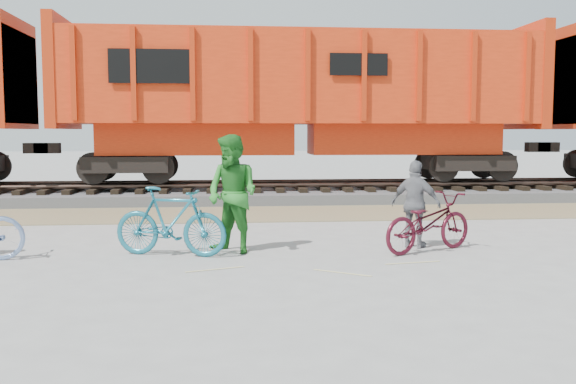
% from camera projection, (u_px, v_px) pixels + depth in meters
% --- Properties ---
extents(ground, '(120.00, 120.00, 0.00)m').
position_uv_depth(ground, '(279.00, 258.00, 10.20)').
color(ground, '#9E9E99').
rests_on(ground, ground).
extents(gravel_strip, '(120.00, 3.00, 0.02)m').
position_uv_depth(gravel_strip, '(262.00, 214.00, 15.65)').
color(gravel_strip, '#8B7C56').
rests_on(gravel_strip, ground).
extents(ballast_bed, '(120.00, 4.00, 0.30)m').
position_uv_depth(ballast_bed, '(255.00, 194.00, 19.11)').
color(ballast_bed, slate).
rests_on(ballast_bed, ground).
extents(track, '(120.00, 2.60, 0.24)m').
position_uv_depth(track, '(255.00, 184.00, 19.08)').
color(track, black).
rests_on(track, ballast_bed).
extents(hopper_car_center, '(14.00, 3.13, 4.65)m').
position_uv_depth(hopper_car_center, '(301.00, 98.00, 18.97)').
color(hopper_car_center, black).
rests_on(hopper_car_center, track).
extents(bicycle_teal, '(1.94, 1.04, 1.12)m').
position_uv_depth(bicycle_teal, '(170.00, 221.00, 10.30)').
color(bicycle_teal, '#1B6A7E').
rests_on(bicycle_teal, ground).
extents(bicycle_maroon, '(1.96, 1.45, 0.98)m').
position_uv_depth(bicycle_maroon, '(428.00, 223.00, 10.68)').
color(bicycle_maroon, '#480F1C').
rests_on(bicycle_maroon, ground).
extents(person_man, '(1.21, 1.18, 1.96)m').
position_uv_depth(person_man, '(233.00, 194.00, 10.56)').
color(person_man, '#267826').
rests_on(person_man, ground).
extents(person_woman, '(0.92, 0.84, 1.51)m').
position_uv_depth(person_woman, '(416.00, 204.00, 11.04)').
color(person_woman, slate).
rests_on(person_woman, ground).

